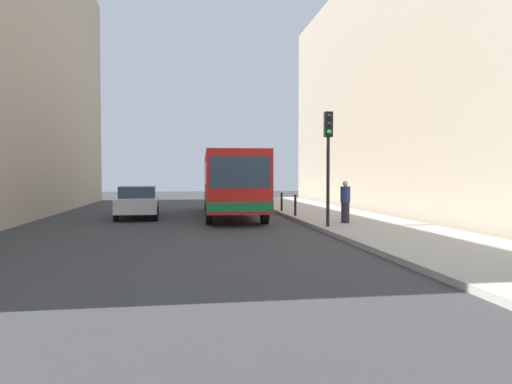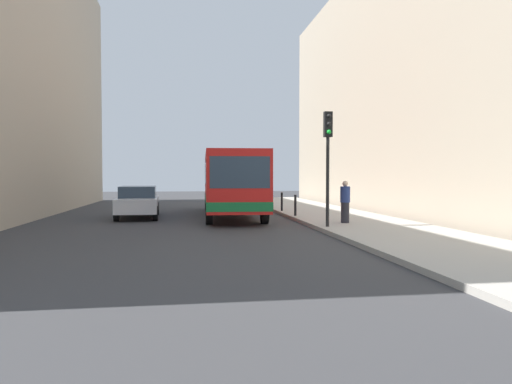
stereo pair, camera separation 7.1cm
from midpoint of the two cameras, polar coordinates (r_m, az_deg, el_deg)
name	(u,v)px [view 1 (the left image)]	position (r m, az deg, el deg)	size (l,w,h in m)	color
ground_plane	(223,224)	(19.49, -4.08, -3.85)	(80.00, 80.00, 0.00)	#38383A
sidewalk	(350,221)	(20.62, 11.08, -3.36)	(4.40, 40.00, 0.15)	#ADA89E
building_right	(437,83)	(27.14, 20.71, 12.08)	(7.00, 32.00, 13.59)	#B2A38C
bus	(231,181)	(23.43, -3.08, 1.36)	(2.92, 11.10, 3.00)	red
car_beside_bus	(138,201)	(22.94, -13.98, -1.06)	(1.99, 4.46, 1.48)	silver
traffic_light	(328,147)	(17.31, 8.49, 5.35)	(0.28, 0.33, 4.10)	black
bollard_near	(295,205)	(21.79, 4.61, -1.59)	(0.11, 0.11, 0.95)	black
bollard_mid	(282,202)	(24.79, 2.99, -1.15)	(0.11, 0.11, 0.95)	black
bollard_far	(271,199)	(27.80, 1.72, -0.80)	(0.11, 0.11, 0.95)	black
pedestrian_near_signal	(345,202)	(18.79, 10.49, -1.17)	(0.38, 0.38, 1.63)	#26262D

